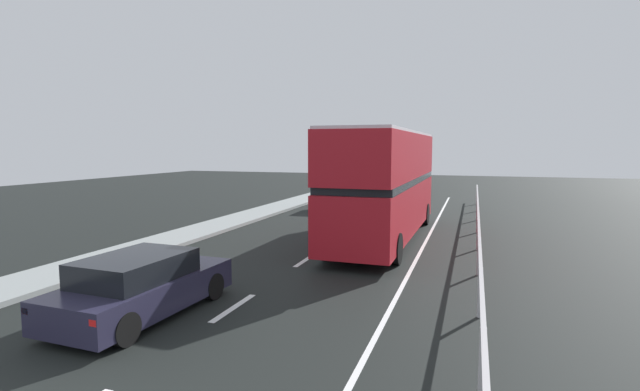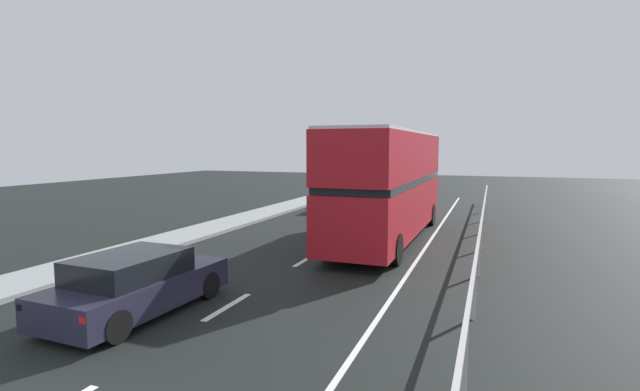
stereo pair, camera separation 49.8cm
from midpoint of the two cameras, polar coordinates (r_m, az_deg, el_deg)
lane_paint_markings at (r=12.71m, az=3.23°, el=-10.73°), size 3.55×46.00×0.01m
bridge_side_railing at (r=12.25m, az=17.89°, el=-7.23°), size 0.10×42.00×1.14m
double_decker_bus_red at (r=18.47m, az=7.32°, el=1.66°), size 2.62×11.03×4.27m
hatchback_car_near at (r=11.04m, az=-22.29°, el=-10.22°), size 2.02×4.31×1.36m
sedan_car_ahead at (r=27.37m, az=1.59°, el=-0.28°), size 1.94×4.19×1.45m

